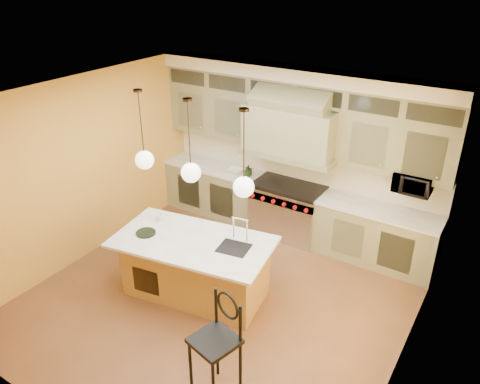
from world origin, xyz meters
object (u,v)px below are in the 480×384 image
Objects in this scene: kitchen_island at (196,266)px; microwave at (413,183)px; counter_stool at (217,341)px; range at (288,210)px.

kitchen_island is 4.32× the size of microwave.
microwave is at bearing 35.45° from kitchen_island.
microwave reaches higher than kitchen_island.
microwave is at bearing 88.10° from counter_stool.
range is 0.51× the size of kitchen_island.
microwave is (1.04, 3.55, 0.70)m from counter_stool.
counter_stool reaches higher than range.
kitchen_island is 1.82m from counter_stool.
microwave is at bearing 3.12° from range.
counter_stool is at bearing -54.53° from kitchen_island.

